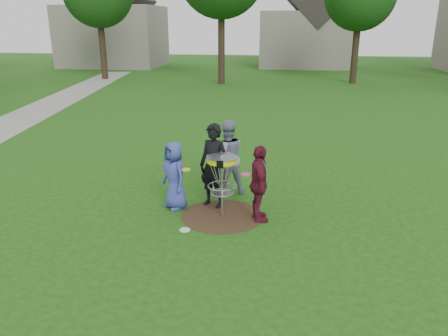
# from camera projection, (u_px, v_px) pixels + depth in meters

# --- Properties ---
(ground) EXTENTS (100.00, 100.00, 0.00)m
(ground) POSITION_uv_depth(u_px,v_px,m) (222.00, 216.00, 9.51)
(ground) COLOR #19470F
(ground) RESTS_ON ground
(dirt_patch) EXTENTS (1.80, 1.80, 0.01)m
(dirt_patch) POSITION_uv_depth(u_px,v_px,m) (222.00, 216.00, 9.51)
(dirt_patch) COLOR #47331E
(dirt_patch) RESTS_ON ground
(concrete_path) EXTENTS (7.75, 39.92, 0.02)m
(concrete_path) POSITION_uv_depth(u_px,v_px,m) (12.00, 123.00, 18.28)
(concrete_path) COLOR #9E9E99
(concrete_path) RESTS_ON ground
(player_blue) EXTENTS (0.88, 0.89, 1.55)m
(player_blue) POSITION_uv_depth(u_px,v_px,m) (175.00, 175.00, 9.70)
(player_blue) COLOR #374298
(player_blue) RESTS_ON ground
(player_black) EXTENTS (0.82, 0.70, 1.92)m
(player_black) POSITION_uv_depth(u_px,v_px,m) (214.00, 166.00, 9.75)
(player_black) COLOR black
(player_black) RESTS_ON ground
(player_grey) EXTENTS (1.09, 0.99, 1.84)m
(player_grey) POSITION_uv_depth(u_px,v_px,m) (227.00, 157.00, 10.51)
(player_grey) COLOR gray
(player_grey) RESTS_ON ground
(player_maroon) EXTENTS (0.61, 1.03, 1.64)m
(player_maroon) POSITION_uv_depth(u_px,v_px,m) (259.00, 184.00, 9.04)
(player_maroon) COLOR maroon
(player_maroon) RESTS_ON ground
(disc_on_grass) EXTENTS (0.22, 0.22, 0.02)m
(disc_on_grass) POSITION_uv_depth(u_px,v_px,m) (185.00, 230.00, 8.84)
(disc_on_grass) COLOR silver
(disc_on_grass) RESTS_ON ground
(disc_golf_basket) EXTENTS (0.66, 0.67, 1.38)m
(disc_golf_basket) POSITION_uv_depth(u_px,v_px,m) (222.00, 172.00, 9.19)
(disc_golf_basket) COLOR #9EA0A5
(disc_golf_basket) RESTS_ON ground
(held_discs) EXTENTS (1.58, 1.38, 0.24)m
(held_discs) POSITION_uv_depth(u_px,v_px,m) (219.00, 164.00, 9.55)
(held_discs) COLOR #D6E519
(held_discs) RESTS_ON ground
(house_row) EXTENTS (44.50, 10.65, 11.62)m
(house_row) POSITION_uv_depth(u_px,v_px,m) (326.00, 21.00, 38.70)
(house_row) COLOR gray
(house_row) RESTS_ON ground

